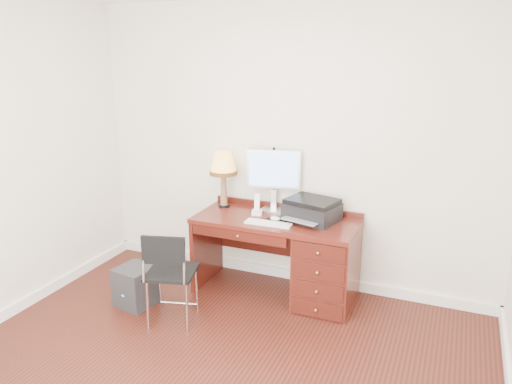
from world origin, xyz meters
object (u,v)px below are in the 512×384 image
at_px(phone, 257,209).
at_px(equipment_box, 136,286).
at_px(monitor, 274,173).
at_px(desk, 309,258).
at_px(leg_lamp, 223,167).
at_px(printer, 312,210).
at_px(chair, 167,268).

relative_size(phone, equipment_box, 0.55).
bearing_deg(monitor, phone, -128.77).
height_order(desk, leg_lamp, leg_lamp).
bearing_deg(desk, monitor, 151.84).
distance_m(leg_lamp, phone, 0.54).
height_order(printer, equipment_box, printer).
bearing_deg(chair, leg_lamp, 72.36).
xyz_separation_m(printer, equipment_box, (-1.41, -0.80, -0.67)).
xyz_separation_m(desk, equipment_box, (-1.41, -0.71, -0.23)).
height_order(desk, equipment_box, desk).
relative_size(phone, chair, 0.24).
distance_m(monitor, printer, 0.53).
bearing_deg(phone, printer, -9.21).
distance_m(desk, equipment_box, 1.60).
bearing_deg(chair, equipment_box, 145.48).
height_order(phone, equipment_box, phone).
relative_size(leg_lamp, chair, 0.66).
height_order(desk, chair, chair).
relative_size(monitor, phone, 2.95).
distance_m(printer, chair, 1.39).
relative_size(monitor, leg_lamp, 1.07).
bearing_deg(desk, phone, 175.87).
height_order(phone, chair, phone).
bearing_deg(equipment_box, phone, 49.85).
bearing_deg(equipment_box, chair, -9.37).
bearing_deg(monitor, leg_lamp, 178.04).
height_order(monitor, phone, monitor).
height_order(printer, chair, printer).
xyz_separation_m(monitor, leg_lamp, (-0.49, -0.09, 0.03)).
height_order(monitor, leg_lamp, monitor).
distance_m(monitor, chair, 1.37).
bearing_deg(printer, monitor, 175.51).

